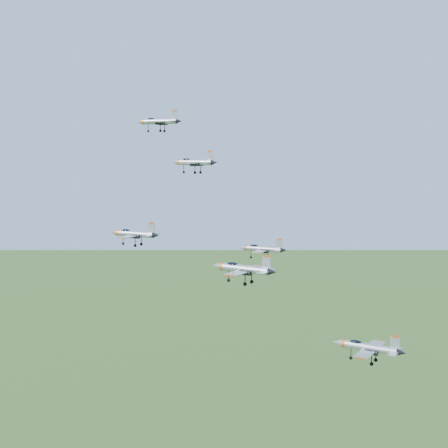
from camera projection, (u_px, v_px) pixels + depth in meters
The scene contains 6 objects.
jet_lead at pixel (158, 121), 148.86m from camera, with size 12.10×10.24×3.27m.
jet_left_high at pixel (193, 162), 124.57m from camera, with size 10.95×9.03×2.93m.
jet_right_high at pixel (133, 234), 112.26m from camera, with size 10.67×8.90×2.85m.
jet_left_low at pixel (261, 249), 128.53m from camera, with size 10.70×8.96×2.87m.
jet_right_low at pixel (242, 268), 111.81m from camera, with size 13.45×11.08×3.60m.
jet_trail at pixel (367, 347), 110.58m from camera, with size 13.54×11.19×3.62m.
Camera 1 is at (71.30, -103.85, 154.77)m, focal length 50.00 mm.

